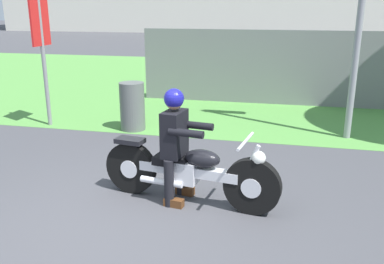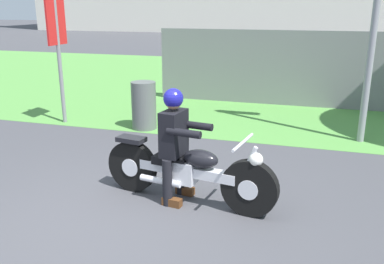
{
  "view_description": "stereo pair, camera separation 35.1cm",
  "coord_description": "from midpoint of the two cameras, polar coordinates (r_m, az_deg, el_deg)",
  "views": [
    {
      "loc": [
        1.74,
        -3.68,
        2.34
      ],
      "look_at": [
        0.65,
        1.1,
        0.85
      ],
      "focal_mm": 38.85,
      "sensor_mm": 36.0,
      "label": 1
    },
    {
      "loc": [
        2.08,
        -3.59,
        2.34
      ],
      "look_at": [
        0.65,
        1.1,
        0.85
      ],
      "focal_mm": 38.85,
      "sensor_mm": 36.0,
      "label": 2
    }
  ],
  "objects": [
    {
      "name": "ground",
      "position": [
        4.72,
        -13.26,
        -13.26
      ],
      "size": [
        120.0,
        120.0,
        0.0
      ],
      "primitive_type": "plane",
      "color": "#424247"
    },
    {
      "name": "motorcycle_lead",
      "position": [
        5.08,
        -2.43,
        -5.48
      ],
      "size": [
        2.26,
        0.68,
        0.9
      ],
      "rotation": [
        0.0,
        0.0,
        -0.15
      ],
      "color": "black",
      "rests_on": "ground"
    },
    {
      "name": "fence_segment",
      "position": [
        10.37,
        11.43,
        8.6
      ],
      "size": [
        7.0,
        0.06,
        1.8
      ],
      "primitive_type": "cube",
      "color": "slate",
      "rests_on": "ground"
    },
    {
      "name": "rider_lead",
      "position": [
        5.0,
        -4.25,
        -0.69
      ],
      "size": [
        0.59,
        0.51,
        1.42
      ],
      "rotation": [
        0.0,
        0.0,
        -0.15
      ],
      "color": "black",
      "rests_on": "ground"
    },
    {
      "name": "sign_banner",
      "position": [
        8.78,
        -21.06,
        11.8
      ],
      "size": [
        0.08,
        0.6,
        2.6
      ],
      "color": "gray",
      "rests_on": "ground"
    },
    {
      "name": "grass_verge",
      "position": [
        13.42,
        4.46,
        6.83
      ],
      "size": [
        60.0,
        12.0,
        0.01
      ],
      "primitive_type": "cube",
      "color": "#549342",
      "rests_on": "ground"
    },
    {
      "name": "trash_can",
      "position": [
        8.19,
        -9.42,
        3.48
      ],
      "size": [
        0.48,
        0.48,
        0.94
      ],
      "primitive_type": "cylinder",
      "color": "#595E5B",
      "rests_on": "ground"
    }
  ]
}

